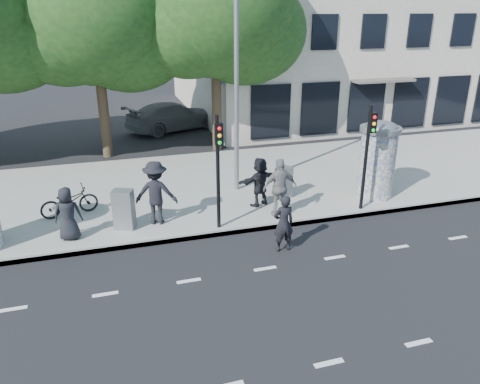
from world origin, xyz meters
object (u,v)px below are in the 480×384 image
object	(u,v)px
ad_column_right	(378,158)
cabinet_right	(284,182)
ped_e	(280,188)
traffic_pole_far	(368,148)
ped_f	(260,182)
ped_d	(156,193)
man_road	(283,223)
ped_a	(68,214)
bicycle	(69,201)
street_lamp	(237,57)
traffic_pole_near	(218,161)
cabinet_left	(124,209)
car_right	(173,116)

from	to	relation	value
ad_column_right	cabinet_right	world-z (taller)	ad_column_right
ad_column_right	ped_e	size ratio (longest dim) A/B	1.41
traffic_pole_far	ped_f	world-z (taller)	traffic_pole_far
traffic_pole_far	ped_d	bearing A→B (deg)	172.21
ped_e	man_road	xyz separation A→B (m)	(-0.63, -1.89, -0.27)
ped_a	ped_e	size ratio (longest dim) A/B	0.83
ped_e	bicycle	xyz separation A→B (m)	(-6.32, 1.96, -0.48)
street_lamp	man_road	world-z (taller)	street_lamp
traffic_pole_far	street_lamp	xyz separation A→B (m)	(-3.40, 2.84, 2.56)
ped_f	cabinet_right	world-z (taller)	ped_f
traffic_pole_near	man_road	world-z (taller)	traffic_pole_near
street_lamp	ped_d	bearing A→B (deg)	-147.96
traffic_pole_near	man_road	xyz separation A→B (m)	(1.40, -1.58, -1.41)
ped_d	ped_e	world-z (taller)	ped_d
ad_column_right	traffic_pole_near	distance (m)	5.91
ad_column_right	ped_f	size ratio (longest dim) A/B	1.61
cabinet_right	ped_d	bearing A→B (deg)	170.26
ad_column_right	traffic_pole_far	world-z (taller)	traffic_pole_far
ped_a	man_road	xyz separation A→B (m)	(5.63, -2.11, -0.11)
bicycle	street_lamp	bearing A→B (deg)	-98.42
ad_column_right	traffic_pole_far	distance (m)	1.52
ad_column_right	street_lamp	size ratio (longest dim) A/B	0.33
cabinet_left	bicycle	bearing A→B (deg)	159.65
ad_column_right	ped_f	xyz separation A→B (m)	(-4.08, 0.39, -0.57)
ped_e	car_right	xyz separation A→B (m)	(-1.31, 12.61, -0.33)
traffic_pole_near	car_right	distance (m)	13.02
ped_f	bicycle	xyz separation A→B (m)	(-6.01, 0.96, -0.36)
car_right	ped_d	bearing A→B (deg)	146.14
man_road	bicycle	bearing A→B (deg)	-35.70
ad_column_right	ped_e	xyz separation A→B (m)	(-3.77, -0.60, -0.45)
traffic_pole_far	man_road	xyz separation A→B (m)	(-3.40, -1.58, -1.41)
car_right	ad_column_right	bearing A→B (deg)	-179.49
ped_f	car_right	xyz separation A→B (m)	(-0.99, 11.62, -0.22)
traffic_pole_far	ped_f	xyz separation A→B (m)	(-3.08, 1.30, -1.26)
ad_column_right	cabinet_left	distance (m)	8.53
ped_d	cabinet_left	xyz separation A→B (m)	(-0.98, -0.09, -0.38)
street_lamp	ped_d	xyz separation A→B (m)	(-3.12, -1.95, -3.66)
street_lamp	ped_e	bearing A→B (deg)	-75.97
cabinet_left	ped_e	bearing A→B (deg)	16.21
ad_column_right	ped_a	xyz separation A→B (m)	(-10.03, -0.38, -0.61)
traffic_pole_far	ped_a	xyz separation A→B (m)	(-9.03, 0.53, -1.30)
ped_d	car_right	size ratio (longest dim) A/B	0.38
traffic_pole_far	cabinet_left	size ratio (longest dim) A/B	2.83
traffic_pole_near	traffic_pole_far	world-z (taller)	same
traffic_pole_near	man_road	distance (m)	2.54
ped_a	ped_f	world-z (taller)	ped_f
ped_a	car_right	distance (m)	13.34
traffic_pole_near	ped_f	distance (m)	2.49
car_right	ped_f	bearing A→B (deg)	162.49
ped_d	cabinet_left	size ratio (longest dim) A/B	1.63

